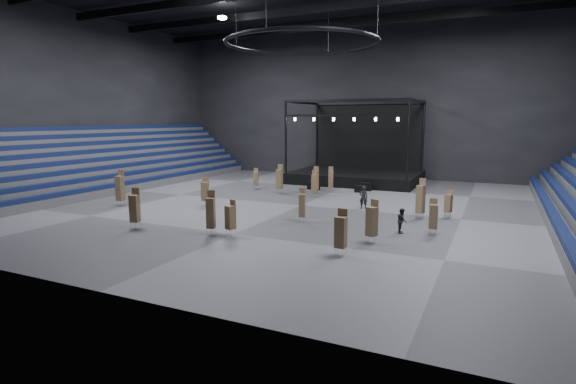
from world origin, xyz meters
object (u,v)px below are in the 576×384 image
at_px(chair_stack_9, 331,179).
at_px(chair_stack_5, 341,231).
at_px(flight_case_right, 365,187).
at_px(chair_stack_4, 314,183).
at_px(chair_stack_15, 135,208).
at_px(man_center, 363,197).
at_px(chair_stack_0, 205,191).
at_px(chair_stack_12, 256,178).
at_px(chair_stack_14, 231,217).
at_px(chair_stack_3, 315,180).
at_px(chair_stack_8, 448,203).
at_px(flight_case_mid, 360,189).
at_px(stage, 357,169).
at_px(chair_stack_11, 211,212).
at_px(crew_member, 402,221).
at_px(chair_stack_10, 302,205).
at_px(chair_stack_6, 433,216).
at_px(chair_stack_13, 421,198).
at_px(flight_case_left, 314,185).
at_px(chair_stack_7, 372,221).
at_px(chair_stack_1, 280,178).

bearing_deg(chair_stack_9, chair_stack_5, -89.58).
relative_size(flight_case_right, chair_stack_9, 0.48).
relative_size(chair_stack_4, chair_stack_15, 0.94).
height_order(chair_stack_4, man_center, chair_stack_4).
height_order(chair_stack_0, chair_stack_12, chair_stack_0).
bearing_deg(chair_stack_14, chair_stack_9, 110.66).
height_order(chair_stack_3, chair_stack_8, chair_stack_3).
height_order(flight_case_mid, chair_stack_3, chair_stack_3).
relative_size(stage, chair_stack_12, 6.51).
xyz_separation_m(flight_case_mid, chair_stack_4, (-3.03, -4.52, 0.95)).
xyz_separation_m(chair_stack_11, crew_member, (10.65, 5.42, -0.62)).
distance_m(chair_stack_4, chair_stack_10, 10.14).
bearing_deg(stage, chair_stack_6, -62.55).
height_order(chair_stack_5, chair_stack_15, chair_stack_15).
distance_m(stage, chair_stack_13, 19.81).
xyz_separation_m(chair_stack_12, chair_stack_13, (17.52, -7.11, 0.34)).
bearing_deg(chair_stack_10, flight_case_right, 73.05).
relative_size(chair_stack_9, chair_stack_12, 1.16).
bearing_deg(chair_stack_0, chair_stack_3, 39.92).
xyz_separation_m(flight_case_left, chair_stack_9, (2.09, -0.71, 0.87)).
bearing_deg(flight_case_mid, chair_stack_4, -123.86).
height_order(chair_stack_5, chair_stack_10, chair_stack_5).
bearing_deg(chair_stack_15, chair_stack_0, 78.99).
height_order(flight_case_left, chair_stack_3, chair_stack_3).
height_order(chair_stack_5, chair_stack_9, chair_stack_9).
xyz_separation_m(chair_stack_4, man_center, (5.56, -3.29, -0.38)).
distance_m(man_center, crew_member, 7.85).
relative_size(stage, chair_stack_10, 5.90).
bearing_deg(chair_stack_4, chair_stack_7, -64.65).
distance_m(chair_stack_1, crew_member, 17.44).
bearing_deg(chair_stack_4, stage, 79.09).
height_order(chair_stack_5, chair_stack_11, chair_stack_11).
bearing_deg(chair_stack_8, chair_stack_0, -152.60).
xyz_separation_m(chair_stack_0, chair_stack_6, (18.35, -1.85, -0.07)).
xyz_separation_m(chair_stack_5, chair_stack_7, (0.84, 3.07, 0.02)).
relative_size(chair_stack_3, crew_member, 1.69).
distance_m(chair_stack_3, chair_stack_7, 17.58).
relative_size(chair_stack_5, chair_stack_15, 0.93).
bearing_deg(stage, chair_stack_15, -103.21).
bearing_deg(chair_stack_1, chair_stack_14, -76.18).
relative_size(chair_stack_0, chair_stack_6, 1.04).
height_order(stage, chair_stack_13, stage).
distance_m(stage, flight_case_right, 6.93).
height_order(chair_stack_10, chair_stack_12, chair_stack_10).
xyz_separation_m(chair_stack_3, chair_stack_7, (9.39, -14.86, -0.04)).
bearing_deg(chair_stack_7, chair_stack_15, -144.99).
distance_m(flight_case_mid, chair_stack_8, 12.29).
distance_m(flight_case_right, chair_stack_0, 16.73).
bearing_deg(chair_stack_5, chair_stack_9, 113.15).
height_order(chair_stack_1, chair_stack_4, chair_stack_1).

